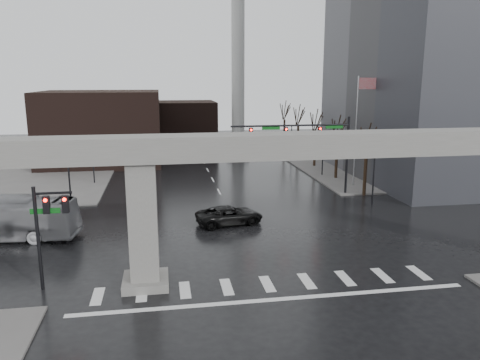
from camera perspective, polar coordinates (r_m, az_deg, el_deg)
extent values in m
plane|color=black|center=(28.94, 2.90, -11.71)|extent=(160.00, 160.00, 0.00)
cube|color=#64615F|center=(70.47, 17.42, 2.22)|extent=(28.00, 36.00, 0.15)
cube|color=#64615F|center=(66.05, -27.20, 0.76)|extent=(28.00, 36.00, 0.15)
cube|color=gray|center=(26.70, 3.08, 4.16)|extent=(48.00, 2.20, 1.40)
cube|color=gray|center=(27.07, -11.71, -5.43)|extent=(1.60, 1.60, 7.30)
cube|color=gray|center=(28.28, -11.41, -12.00)|extent=(2.60, 2.60, 0.50)
cube|color=black|center=(68.62, -16.49, 6.17)|extent=(16.00, 14.00, 10.00)
cube|color=black|center=(78.27, -6.79, 6.56)|extent=(10.00, 10.00, 8.00)
cylinder|color=beige|center=(72.82, -0.25, 14.88)|extent=(2.00, 2.00, 30.00)
cylinder|color=gray|center=(73.60, -0.24, 3.61)|extent=(3.60, 3.60, 1.20)
cylinder|color=black|center=(48.93, 12.92, 2.88)|extent=(0.24, 0.24, 8.00)
cylinder|color=black|center=(46.56, 6.22, 6.62)|extent=(12.00, 0.18, 0.18)
cube|color=black|center=(47.52, 9.70, 5.85)|extent=(0.35, 0.30, 1.00)
cube|color=black|center=(46.49, 5.60, 5.82)|extent=(0.35, 0.30, 1.00)
cube|color=black|center=(45.71, 1.34, 5.77)|extent=(0.35, 0.30, 1.00)
sphere|color=#FF0C05|center=(47.32, 9.79, 6.18)|extent=(0.20, 0.20, 0.20)
cube|color=#0C5414|center=(47.99, 11.43, 6.38)|extent=(1.80, 0.05, 0.35)
cube|color=#0C5414|center=(46.08, 3.80, 6.36)|extent=(1.80, 0.05, 0.35)
cylinder|color=black|center=(28.59, -23.39, -6.62)|extent=(0.20, 0.20, 6.00)
cylinder|color=black|center=(27.66, -21.84, -1.49)|extent=(2.00, 0.14, 0.14)
cube|color=black|center=(27.90, -22.53, -2.81)|extent=(0.35, 0.30, 1.00)
cube|color=black|center=(27.69, -20.52, -2.76)|extent=(0.35, 0.30, 1.00)
cube|color=#0C5414|center=(28.02, -22.68, -3.51)|extent=(1.60, 0.05, 0.30)
cylinder|color=silver|center=(52.44, 13.93, 5.65)|extent=(0.12, 0.12, 12.00)
cube|color=red|center=(52.52, 15.25, 11.29)|extent=(2.00, 0.03, 1.20)
cylinder|color=black|center=(45.21, 15.94, -0.12)|extent=(0.14, 0.14, 4.80)
cube|color=black|center=(44.78, 16.12, 2.82)|extent=(0.90, 0.06, 0.06)
sphere|color=silver|center=(44.55, 15.61, 3.06)|extent=(0.32, 0.32, 0.32)
sphere|color=silver|center=(44.94, 16.65, 3.08)|extent=(0.32, 0.32, 0.32)
cylinder|color=black|center=(57.91, 10.04, 2.83)|extent=(0.14, 0.14, 4.80)
cube|color=black|center=(57.57, 10.13, 5.14)|extent=(0.90, 0.06, 0.06)
sphere|color=silver|center=(57.40, 9.71, 5.33)|extent=(0.32, 0.32, 0.32)
sphere|color=silver|center=(57.70, 10.56, 5.34)|extent=(0.32, 0.32, 0.32)
cylinder|color=black|center=(71.10, 6.29, 4.69)|extent=(0.14, 0.14, 4.80)
cube|color=black|center=(70.83, 6.33, 6.58)|extent=(0.90, 0.06, 0.06)
sphere|color=silver|center=(70.69, 5.98, 6.74)|extent=(0.32, 0.32, 0.32)
sphere|color=silver|center=(70.93, 6.69, 6.74)|extent=(0.32, 0.32, 0.32)
cylinder|color=black|center=(41.60, -19.98, -1.45)|extent=(0.14, 0.14, 4.80)
cube|color=black|center=(41.13, -20.22, 1.73)|extent=(0.90, 0.06, 0.06)
sphere|color=silver|center=(41.18, -20.85, 1.97)|extent=(0.32, 0.32, 0.32)
sphere|color=silver|center=(41.01, -19.62, 2.03)|extent=(0.32, 0.32, 0.32)
cylinder|color=black|center=(55.14, -17.46, 1.98)|extent=(0.14, 0.14, 4.80)
cube|color=black|center=(54.79, -17.62, 4.39)|extent=(0.90, 0.06, 0.06)
sphere|color=silver|center=(54.83, -18.10, 4.58)|extent=(0.32, 0.32, 0.32)
sphere|color=silver|center=(54.70, -17.17, 4.62)|extent=(0.32, 0.32, 0.32)
cylinder|color=black|center=(68.86, -15.94, 4.04)|extent=(0.14, 0.14, 4.80)
cube|color=black|center=(68.58, -16.06, 5.99)|extent=(0.90, 0.06, 0.06)
sphere|color=silver|center=(68.61, -16.44, 6.13)|extent=(0.32, 0.32, 0.32)
sphere|color=silver|center=(68.51, -15.69, 6.17)|extent=(0.32, 0.32, 0.32)
cylinder|color=black|center=(49.19, 15.01, 0.77)|extent=(0.34, 0.34, 4.55)
cylinder|color=black|center=(48.61, 15.25, 5.09)|extent=(0.12, 1.52, 2.98)
cylinder|color=black|center=(49.07, 15.65, 4.86)|extent=(0.83, 1.14, 2.51)
cylinder|color=black|center=(56.42, 11.67, 2.44)|extent=(0.34, 0.34, 4.66)
cylinder|color=black|center=(55.91, 11.84, 6.30)|extent=(0.12, 1.55, 3.05)
cylinder|color=black|center=(56.35, 12.22, 6.09)|extent=(0.85, 1.16, 2.57)
cylinder|color=black|center=(63.83, 9.10, 3.72)|extent=(0.34, 0.34, 4.76)
cylinder|color=black|center=(63.38, 9.22, 7.22)|extent=(0.12, 1.59, 3.11)
cylinder|color=black|center=(63.79, 9.57, 7.02)|extent=(0.86, 1.18, 2.62)
cylinder|color=black|center=(71.38, 7.06, 4.73)|extent=(0.34, 0.34, 4.87)
cylinder|color=black|center=(70.96, 7.15, 7.93)|extent=(0.12, 1.62, 3.18)
cylinder|color=black|center=(71.36, 7.47, 7.74)|extent=(0.88, 1.20, 2.68)
cylinder|color=black|center=(79.01, 5.41, 5.54)|extent=(0.34, 0.34, 4.97)
cylinder|color=black|center=(78.63, 5.47, 8.49)|extent=(0.12, 1.65, 3.25)
cylinder|color=black|center=(79.02, 5.77, 8.32)|extent=(0.89, 1.23, 2.74)
imported|color=black|center=(38.46, -1.27, -4.32)|extent=(5.87, 3.54, 1.52)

